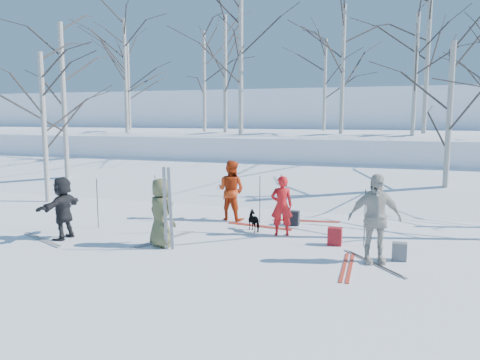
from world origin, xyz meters
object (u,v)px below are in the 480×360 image
(skier_cream_east, at_px, (375,219))
(backpack_red, at_px, (335,236))
(skier_olive_center, at_px, (161,213))
(dog, at_px, (255,221))
(skier_grey_west, at_px, (63,208))
(skier_red_north, at_px, (282,206))
(skier_redor_behind, at_px, (231,190))
(backpack_dark, at_px, (293,218))
(backpack_grey, at_px, (399,252))
(skier_red_seated, at_px, (164,204))

(skier_cream_east, relative_size, backpack_red, 4.42)
(skier_olive_center, bearing_deg, dog, -102.66)
(skier_grey_west, xyz_separation_m, dog, (4.24, 2.27, -0.50))
(skier_cream_east, relative_size, skier_grey_west, 1.20)
(skier_red_north, bearing_deg, skier_grey_west, 2.39)
(skier_redor_behind, distance_m, dog, 1.61)
(skier_cream_east, xyz_separation_m, backpack_dark, (-2.28, 2.77, -0.73))
(dog, relative_size, backpack_grey, 1.68)
(skier_cream_east, bearing_deg, skier_olive_center, 165.55)
(skier_red_north, relative_size, backpack_red, 3.63)
(backpack_dark, bearing_deg, skier_grey_west, -147.47)
(dog, relative_size, backpack_dark, 1.60)
(skier_red_seated, bearing_deg, skier_olive_center, -170.16)
(skier_olive_center, height_order, backpack_dark, skier_olive_center)
(skier_redor_behind, distance_m, skier_red_seated, 2.05)
(skier_grey_west, relative_size, backpack_grey, 4.06)
(skier_red_north, xyz_separation_m, skier_grey_west, (-5.01, -2.05, 0.01))
(skier_red_north, bearing_deg, dog, -36.20)
(skier_red_seated, relative_size, skier_cream_east, 0.46)
(skier_olive_center, bearing_deg, skier_red_seated, -38.18)
(backpack_grey, bearing_deg, skier_red_north, 155.82)
(skier_red_north, bearing_deg, skier_redor_behind, -55.14)
(skier_red_north, xyz_separation_m, backpack_dark, (0.04, 1.18, -0.56))
(skier_olive_center, relative_size, skier_redor_behind, 0.92)
(dog, xyz_separation_m, backpack_dark, (0.81, 0.95, -0.07))
(skier_red_seated, relative_size, backpack_dark, 2.15)
(skier_red_seated, bearing_deg, backpack_red, -121.10)
(skier_red_north, bearing_deg, backpack_dark, -111.93)
(skier_cream_east, xyz_separation_m, dog, (-3.09, 1.82, -0.66))
(dog, distance_m, backpack_dark, 1.25)
(skier_redor_behind, bearing_deg, backpack_grey, 162.77)
(skier_olive_center, height_order, backpack_grey, skier_olive_center)
(backpack_dark, bearing_deg, skier_red_seated, -174.01)
(skier_red_north, bearing_deg, backpack_grey, 135.99)
(skier_red_seated, distance_m, backpack_dark, 3.82)
(backpack_dark, bearing_deg, backpack_grey, -41.23)
(skier_olive_center, distance_m, backpack_red, 4.09)
(skier_grey_west, bearing_deg, skier_olive_center, 93.99)
(skier_red_north, bearing_deg, skier_olive_center, 18.51)
(skier_grey_west, distance_m, backpack_dark, 6.02)
(backpack_dark, bearing_deg, skier_redor_behind, 176.62)
(skier_red_seated, xyz_separation_m, skier_grey_west, (-1.26, -2.82, 0.34))
(skier_redor_behind, height_order, dog, skier_redor_behind)
(backpack_grey, bearing_deg, backpack_dark, 138.77)
(skier_cream_east, bearing_deg, backpack_red, 112.29)
(dog, bearing_deg, skier_red_seated, -55.37)
(dog, relative_size, backpack_red, 1.52)
(skier_redor_behind, xyz_separation_m, backpack_red, (3.22, -1.80, -0.66))
(skier_red_seated, height_order, skier_grey_west, skier_grey_west)
(skier_cream_east, bearing_deg, backpack_dark, 111.44)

